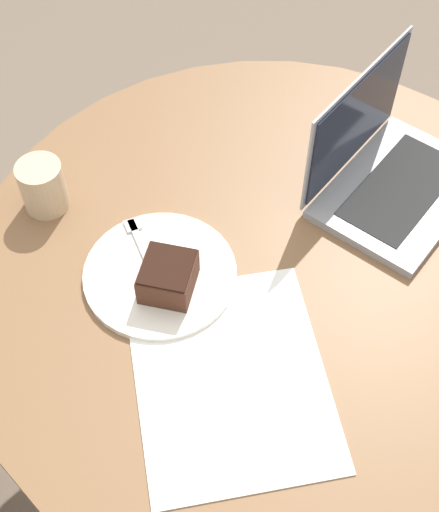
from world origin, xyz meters
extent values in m
plane|color=#6B5B4C|center=(0.00, 0.00, 0.00)|extent=(12.00, 12.00, 0.00)
cylinder|color=brown|center=(0.00, 0.00, 0.01)|extent=(0.58, 0.58, 0.02)
cylinder|color=brown|center=(0.00, 0.00, 0.36)|extent=(0.10, 0.10, 0.69)
cylinder|color=brown|center=(0.00, 0.00, 0.72)|extent=(1.09, 1.09, 0.03)
cube|color=white|center=(0.18, -0.14, 0.74)|extent=(0.39, 0.33, 0.00)
cylinder|color=silver|center=(-0.03, -0.20, 0.74)|extent=(0.26, 0.26, 0.01)
cube|color=#472619|center=(0.00, -0.19, 0.78)|extent=(0.12, 0.12, 0.05)
cube|color=black|center=(0.00, -0.19, 0.81)|extent=(0.11, 0.11, 0.00)
cube|color=silver|center=(-0.07, -0.22, 0.75)|extent=(0.17, 0.03, 0.00)
cube|color=silver|center=(-0.14, -0.22, 0.75)|extent=(0.03, 0.03, 0.00)
cylinder|color=#C6AD89|center=(-0.25, -0.36, 0.79)|extent=(0.08, 0.08, 0.10)
cube|color=gray|center=(-0.08, 0.27, 0.75)|extent=(0.36, 0.38, 0.02)
cube|color=black|center=(-0.08, 0.27, 0.76)|extent=(0.25, 0.28, 0.00)
cube|color=gray|center=(-0.18, 0.20, 0.86)|extent=(0.18, 0.26, 0.21)
cube|color=black|center=(-0.18, 0.20, 0.86)|extent=(0.17, 0.24, 0.19)
camera|label=1|loc=(0.66, -0.30, 1.73)|focal=50.00mm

